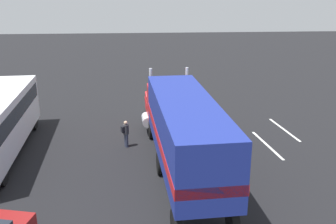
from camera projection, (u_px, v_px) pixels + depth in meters
ground_plane at (162, 130)px, 25.49m from camera, size 120.00×120.00×0.00m
lane_stripe_near at (222, 143)px, 23.30m from camera, size 4.40×0.21×0.01m
lane_stripe_mid at (267, 145)px, 23.09m from camera, size 4.40×0.57×0.01m
lane_stripe_far at (284, 129)px, 25.63m from camera, size 4.40×0.58×0.01m
semi_truck at (181, 125)px, 19.00m from camera, size 14.28×3.57×4.50m
person_bystander at (126, 133)px, 22.56m from camera, size 0.40×0.48×1.63m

